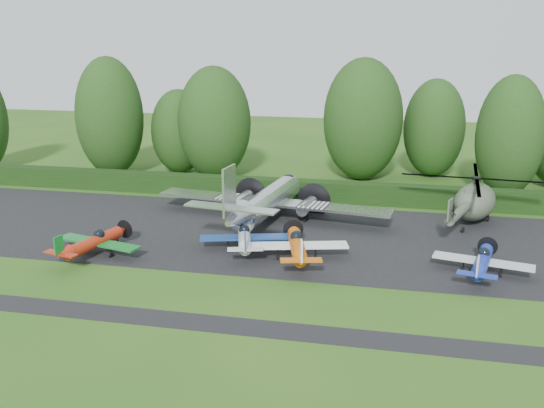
% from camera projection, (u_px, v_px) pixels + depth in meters
% --- Properties ---
extents(ground, '(160.00, 160.00, 0.00)m').
position_uv_depth(ground, '(257.00, 284.00, 39.73)').
color(ground, '#214D15').
rests_on(ground, ground).
extents(apron, '(70.00, 18.00, 0.01)m').
position_uv_depth(apron, '(285.00, 236.00, 49.14)').
color(apron, black).
rests_on(apron, ground).
extents(taxiway_verge, '(70.00, 2.00, 0.00)m').
position_uv_depth(taxiway_verge, '(232.00, 326.00, 34.09)').
color(taxiway_verge, black).
rests_on(taxiway_verge, ground).
extents(hedgerow, '(90.00, 1.60, 2.00)m').
position_uv_depth(hedgerow, '(306.00, 200.00, 59.49)').
color(hedgerow, black).
rests_on(hedgerow, ground).
extents(transport_plane, '(21.23, 16.28, 6.80)m').
position_uv_depth(transport_plane, '(267.00, 202.00, 51.96)').
color(transport_plane, silver).
rests_on(transport_plane, ground).
extents(light_plane_red, '(6.91, 7.27, 2.66)m').
position_uv_depth(light_plane_red, '(94.00, 242.00, 44.34)').
color(light_plane_red, '#9E240E').
rests_on(light_plane_red, ground).
extents(light_plane_white, '(6.73, 7.07, 2.59)m').
position_uv_depth(light_plane_white, '(245.00, 237.00, 45.50)').
color(light_plane_white, silver).
rests_on(light_plane_white, ground).
extents(light_plane_orange, '(7.46, 7.84, 2.87)m').
position_uv_depth(light_plane_orange, '(297.00, 245.00, 43.42)').
color(light_plane_orange, '#C2570B').
rests_on(light_plane_orange, ground).
extents(light_plane_blue, '(6.62, 6.96, 2.55)m').
position_uv_depth(light_plane_blue, '(482.00, 261.00, 40.78)').
color(light_plane_blue, '#1A2D9C').
rests_on(light_plane_blue, ground).
extents(helicopter, '(12.54, 14.68, 4.04)m').
position_uv_depth(helicopter, '(475.00, 199.00, 51.91)').
color(helicopter, '#3D4737').
rests_on(helicopter, ground).
extents(tree_0, '(8.68, 8.68, 13.38)m').
position_uv_depth(tree_0, '(363.00, 120.00, 66.33)').
color(tree_0, black).
rests_on(tree_0, ground).
extents(tree_1, '(8.10, 8.10, 12.47)m').
position_uv_depth(tree_1, '(214.00, 123.00, 66.95)').
color(tree_1, black).
rests_on(tree_1, ground).
extents(tree_3, '(6.64, 6.64, 12.08)m').
position_uv_depth(tree_3, '(510.00, 137.00, 59.41)').
color(tree_3, black).
rests_on(tree_3, ground).
extents(tree_5, '(6.81, 6.81, 11.04)m').
position_uv_depth(tree_5, '(434.00, 128.00, 68.00)').
color(tree_5, black).
rests_on(tree_5, ground).
extents(tree_6, '(7.55, 7.55, 13.42)m').
position_uv_depth(tree_6, '(110.00, 117.00, 68.15)').
color(tree_6, black).
rests_on(tree_6, ground).
extents(tree_9, '(6.46, 6.46, 9.70)m').
position_uv_depth(tree_9, '(179.00, 131.00, 70.05)').
color(tree_9, black).
rests_on(tree_9, ground).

